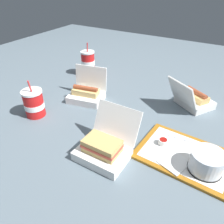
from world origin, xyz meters
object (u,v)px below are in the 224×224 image
(clamshell_sandwich_left, at_px, (104,148))
(clamshell_hotdog_corner, at_px, (87,94))
(soda_cup_front, at_px, (88,63))
(food_tray, at_px, (185,156))
(ketchup_cup, at_px, (163,142))
(plastic_fork, at_px, (181,138))
(soda_cup_back, at_px, (34,103))
(clamshell_hotdog_center, at_px, (193,99))
(cake_container, at_px, (207,162))

(clamshell_sandwich_left, distance_m, clamshell_hotdog_corner, 0.47)
(soda_cup_front, bearing_deg, food_tray, -29.56)
(clamshell_sandwich_left, height_order, clamshell_hotdog_corner, clamshell_hotdog_corner)
(food_tray, relative_size, clamshell_hotdog_corner, 1.77)
(clamshell_sandwich_left, bearing_deg, ketchup_cup, 44.12)
(food_tray, height_order, soda_cup_front, soda_cup_front)
(plastic_fork, bearing_deg, soda_cup_back, -168.96)
(food_tray, distance_m, clamshell_hotdog_center, 0.42)
(cake_container, relative_size, soda_cup_front, 0.55)
(plastic_fork, bearing_deg, clamshell_sandwich_left, -136.87)
(clamshell_sandwich_left, height_order, soda_cup_back, soda_cup_back)
(plastic_fork, height_order, clamshell_hotdog_center, clamshell_hotdog_center)
(plastic_fork, distance_m, soda_cup_back, 0.73)
(food_tray, distance_m, clamshell_sandwich_left, 0.33)
(clamshell_hotdog_center, distance_m, soda_cup_front, 0.74)
(plastic_fork, distance_m, clamshell_sandwich_left, 0.35)
(clamshell_sandwich_left, relative_size, soda_cup_front, 0.97)
(cake_container, bearing_deg, clamshell_sandwich_left, -161.46)
(ketchup_cup, height_order, clamshell_hotdog_corner, clamshell_hotdog_corner)
(clamshell_hotdog_center, bearing_deg, cake_container, -71.19)
(ketchup_cup, height_order, clamshell_hotdog_center, clamshell_hotdog_center)
(ketchup_cup, relative_size, clamshell_sandwich_left, 0.18)
(ketchup_cup, distance_m, clamshell_hotdog_center, 0.40)
(clamshell_hotdog_center, height_order, clamshell_hotdog_corner, clamshell_hotdog_corner)
(clamshell_sandwich_left, relative_size, clamshell_hotdog_corner, 1.02)
(cake_container, relative_size, soda_cup_back, 0.62)
(food_tray, relative_size, clamshell_sandwich_left, 1.74)
(cake_container, distance_m, soda_cup_front, 1.03)
(plastic_fork, height_order, clamshell_sandwich_left, clamshell_sandwich_left)
(clamshell_hotdog_corner, bearing_deg, ketchup_cup, -16.68)
(cake_container, relative_size, plastic_fork, 1.14)
(cake_container, distance_m, ketchup_cup, 0.19)
(clamshell_hotdog_center, xyz_separation_m, clamshell_sandwich_left, (-0.21, -0.58, 0.00))
(clamshell_sandwich_left, distance_m, soda_cup_front, 0.82)
(ketchup_cup, relative_size, clamshell_hotdog_center, 0.15)
(clamshell_hotdog_center, relative_size, clamshell_hotdog_corner, 1.27)
(clamshell_hotdog_center, xyz_separation_m, clamshell_hotdog_corner, (-0.54, -0.25, 0.00))
(soda_cup_back, bearing_deg, food_tray, 7.12)
(ketchup_cup, relative_size, soda_cup_front, 0.18)
(ketchup_cup, xyz_separation_m, clamshell_hotdog_corner, (-0.51, 0.15, 0.01))
(cake_container, distance_m, soda_cup_back, 0.83)
(cake_container, bearing_deg, clamshell_hotdog_corner, 163.26)
(clamshell_hotdog_center, xyz_separation_m, soda_cup_back, (-0.67, -0.51, 0.03))
(clamshell_hotdog_center, bearing_deg, clamshell_sandwich_left, -109.96)
(clamshell_sandwich_left, relative_size, soda_cup_back, 1.11)
(plastic_fork, bearing_deg, soda_cup_front, 150.69)
(clamshell_hotdog_center, bearing_deg, soda_cup_back, -143.11)
(ketchup_cup, bearing_deg, clamshell_hotdog_center, 86.19)
(ketchup_cup, bearing_deg, soda_cup_back, -170.71)
(ketchup_cup, height_order, soda_cup_front, soda_cup_front)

